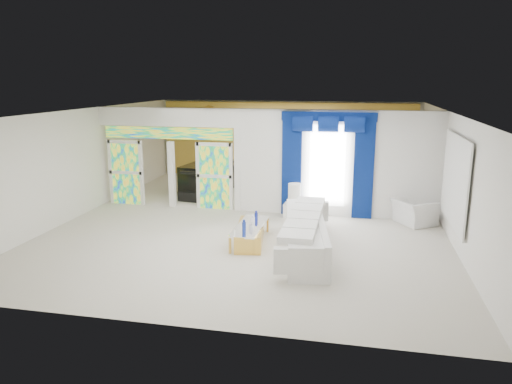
% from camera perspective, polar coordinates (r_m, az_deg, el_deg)
% --- Properties ---
extents(floor, '(12.00, 12.00, 0.00)m').
position_cam_1_polar(floor, '(13.41, -0.20, -3.37)').
color(floor, '#B7AF9E').
rests_on(floor, ground).
extents(dividing_wall, '(5.70, 0.18, 3.00)m').
position_cam_1_polar(dividing_wall, '(13.78, 9.46, 3.30)').
color(dividing_wall, white).
rests_on(dividing_wall, ground).
extents(dividing_header, '(4.30, 0.18, 0.55)m').
position_cam_1_polar(dividing_header, '(14.70, -10.44, 8.69)').
color(dividing_header, white).
rests_on(dividing_header, dividing_wall).
extents(stained_panel_left, '(0.95, 0.04, 2.00)m').
position_cam_1_polar(stained_panel_left, '(15.51, -15.06, 2.25)').
color(stained_panel_left, '#994C3F').
rests_on(stained_panel_left, ground).
extents(stained_panel_right, '(0.95, 0.04, 2.00)m').
position_cam_1_polar(stained_panel_right, '(14.46, -4.91, 1.88)').
color(stained_panel_right, '#994C3F').
rests_on(stained_panel_right, ground).
extents(stained_transom, '(4.00, 0.05, 0.35)m').
position_cam_1_polar(stained_transom, '(14.74, -10.36, 6.85)').
color(stained_transom, '#994C3F').
rests_on(stained_transom, dividing_header).
extents(window_pane, '(1.00, 0.02, 2.30)m').
position_cam_1_polar(window_pane, '(13.70, 8.39, 3.07)').
color(window_pane, white).
rests_on(window_pane, dividing_wall).
extents(blue_drape_left, '(0.55, 0.10, 2.80)m').
position_cam_1_polar(blue_drape_left, '(13.77, 4.22, 3.02)').
color(blue_drape_left, '#031344').
rests_on(blue_drape_left, ground).
extents(blue_drape_right, '(0.55, 0.10, 2.80)m').
position_cam_1_polar(blue_drape_right, '(13.66, 12.57, 2.66)').
color(blue_drape_right, '#031344').
rests_on(blue_drape_right, ground).
extents(blue_pelmet, '(2.60, 0.12, 0.25)m').
position_cam_1_polar(blue_pelmet, '(13.50, 8.58, 8.79)').
color(blue_pelmet, '#031344').
rests_on(blue_pelmet, dividing_wall).
extents(wall_mirror, '(0.04, 2.70, 1.90)m').
position_cam_1_polar(wall_mirror, '(12.01, 22.44, 1.27)').
color(wall_mirror, white).
rests_on(wall_mirror, ground).
extents(gold_curtains, '(9.70, 0.12, 2.90)m').
position_cam_1_polar(gold_curtains, '(18.81, 3.56, 6.07)').
color(gold_curtains, gold).
rests_on(gold_curtains, ground).
extents(white_sofa, '(1.39, 3.90, 0.73)m').
position_cam_1_polar(white_sofa, '(11.08, 5.81, -5.07)').
color(white_sofa, silver).
rests_on(white_sofa, ground).
extents(coffee_table, '(0.87, 1.88, 0.40)m').
position_cam_1_polar(coffee_table, '(11.62, -0.71, -4.97)').
color(coffee_table, gold).
rests_on(coffee_table, ground).
extents(console_table, '(1.20, 0.43, 0.39)m').
position_cam_1_polar(console_table, '(13.67, 5.78, -2.25)').
color(console_table, white).
rests_on(console_table, ground).
extents(table_lamp, '(0.36, 0.36, 0.58)m').
position_cam_1_polar(table_lamp, '(13.59, 4.56, -0.21)').
color(table_lamp, silver).
rests_on(table_lamp, console_table).
extents(armchair, '(1.29, 1.33, 0.66)m').
position_cam_1_polar(armchair, '(13.71, 18.10, -2.24)').
color(armchair, silver).
rests_on(armchair, ground).
extents(grand_piano, '(1.65, 2.02, 0.93)m').
position_cam_1_polar(grand_piano, '(17.00, -5.67, 1.73)').
color(grand_piano, black).
rests_on(grand_piano, ground).
extents(piano_bench, '(0.98, 0.50, 0.31)m').
position_cam_1_polar(piano_bench, '(15.58, -7.40, -0.53)').
color(piano_bench, black).
rests_on(piano_bench, ground).
extents(tv_console, '(0.56, 0.51, 0.78)m').
position_cam_1_polar(tv_console, '(16.87, -14.41, 1.03)').
color(tv_console, '#A48A52').
rests_on(tv_console, ground).
extents(chandelier, '(0.60, 0.60, 0.60)m').
position_cam_1_polar(chandelier, '(16.77, -5.55, 9.12)').
color(chandelier, gold).
rests_on(chandelier, ceiling).
extents(decanters, '(0.20, 1.15, 0.24)m').
position_cam_1_polar(decanters, '(11.52, -0.69, -3.65)').
color(decanters, navy).
rests_on(decanters, coffee_table).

